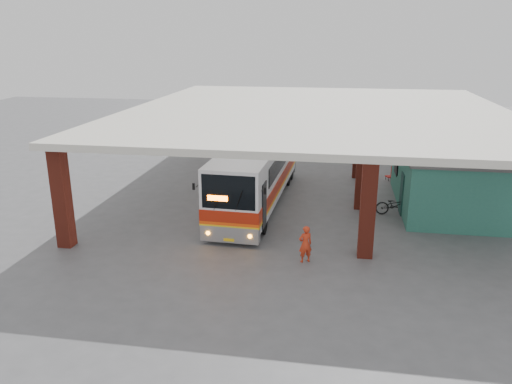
{
  "coord_description": "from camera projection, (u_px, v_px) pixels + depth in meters",
  "views": [
    {
      "loc": [
        1.68,
        -22.08,
        8.6
      ],
      "look_at": [
        -1.98,
        0.0,
        1.55
      ],
      "focal_mm": 35.0,
      "sensor_mm": 36.0,
      "label": 1
    }
  ],
  "objects": [
    {
      "name": "pedestrian",
      "position": [
        305.0,
        244.0,
        19.58
      ],
      "size": [
        0.66,
        0.57,
        1.52
      ],
      "primitive_type": "imported",
      "rotation": [
        0.0,
        0.0,
        3.61
      ],
      "color": "red",
      "rests_on": "ground"
    },
    {
      "name": "red_chair",
      "position": [
        392.0,
        174.0,
        30.82
      ],
      "size": [
        0.6,
        0.6,
        0.86
      ],
      "rotation": [
        0.0,
        0.0,
        0.42
      ],
      "color": "red",
      "rests_on": "ground"
    },
    {
      "name": "brick_columns",
      "position": [
        332.0,
        157.0,
        27.45
      ],
      "size": [
        20.1,
        21.6,
        4.35
      ],
      "color": "maroon",
      "rests_on": "ground"
    },
    {
      "name": "coach_bus",
      "position": [
        257.0,
        171.0,
        26.25
      ],
      "size": [
        3.03,
        12.31,
        3.56
      ],
      "rotation": [
        0.0,
        0.0,
        -0.04
      ],
      "color": "white",
      "rests_on": "ground"
    },
    {
      "name": "canopy_roof",
      "position": [
        318.0,
        111.0,
        28.3
      ],
      "size": [
        21.0,
        23.0,
        0.3
      ],
      "primitive_type": "cube",
      "color": "silver",
      "rests_on": "brick_columns"
    },
    {
      "name": "ground",
      "position": [
        297.0,
        225.0,
        23.62
      ],
      "size": [
        90.0,
        90.0,
        0.0
      ],
      "primitive_type": "plane",
      "color": "#515154",
      "rests_on": "ground"
    },
    {
      "name": "motorcycle",
      "position": [
        396.0,
        205.0,
        24.84
      ],
      "size": [
        2.0,
        0.81,
        1.03
      ],
      "primitive_type": "imported",
      "rotation": [
        0.0,
        0.0,
        1.64
      ],
      "color": "black",
      "rests_on": "ground"
    },
    {
      "name": "shop_building",
      "position": [
        449.0,
        178.0,
        25.74
      ],
      "size": [
        5.2,
        8.2,
        3.11
      ],
      "color": "#2C6E5E",
      "rests_on": "ground"
    }
  ]
}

